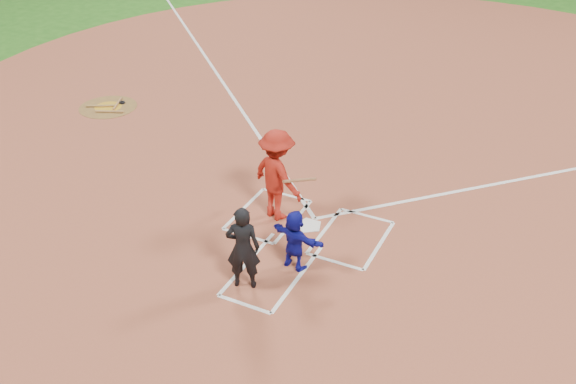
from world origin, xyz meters
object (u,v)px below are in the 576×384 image
at_px(home_plate, 309,225).
at_px(catcher, 295,240).
at_px(batter_at_plate, 277,175).
at_px(umpire, 243,248).
at_px(on_deck_circle, 108,107).

distance_m(home_plate, catcher, 1.56).
relative_size(catcher, batter_at_plate, 0.61).
bearing_deg(umpire, catcher, -145.07).
relative_size(home_plate, umpire, 0.35).
xyz_separation_m(umpire, batter_at_plate, (-0.51, 2.36, 0.17)).
bearing_deg(umpire, home_plate, -118.41).
distance_m(on_deck_circle, batter_at_plate, 7.83).
distance_m(catcher, umpire, 1.12).
xyz_separation_m(home_plate, on_deck_circle, (-7.95, 3.02, -0.00)).
height_order(umpire, batter_at_plate, batter_at_plate).
xyz_separation_m(home_plate, catcher, (0.33, -1.39, 0.62)).
bearing_deg(batter_at_plate, on_deck_circle, 157.50).
bearing_deg(batter_at_plate, catcher, -52.40).
relative_size(on_deck_circle, umpire, 0.99).
bearing_deg(umpire, batter_at_plate, -99.56).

